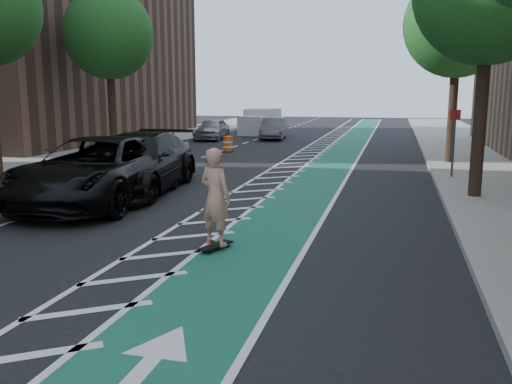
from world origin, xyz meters
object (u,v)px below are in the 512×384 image
(barrel_a, at_px, (157,170))
(suv_near, at_px, (97,170))
(suv_far, at_px, (137,162))
(skateboarder, at_px, (215,197))

(barrel_a, bearing_deg, suv_near, -93.32)
(suv_near, height_order, barrel_a, suv_near)
(suv_far, xyz_separation_m, barrel_a, (-0.06, 1.50, -0.47))
(barrel_a, bearing_deg, skateboarder, -57.49)
(skateboarder, height_order, suv_near, skateboarder)
(suv_near, bearing_deg, skateboarder, -42.04)
(skateboarder, height_order, suv_far, skateboarder)
(skateboarder, xyz_separation_m, suv_far, (-4.44, 5.56, -0.17))
(skateboarder, bearing_deg, suv_far, -30.75)
(skateboarder, xyz_separation_m, barrel_a, (-4.50, 7.06, -0.63))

